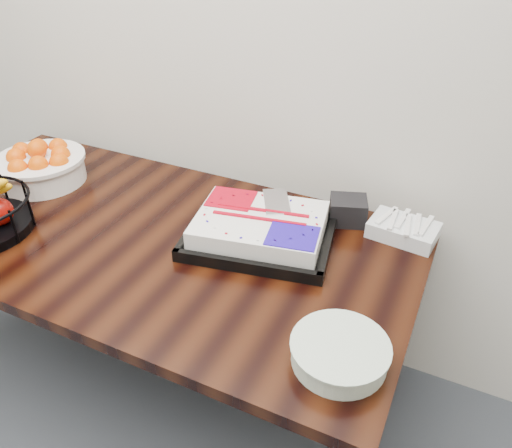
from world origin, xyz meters
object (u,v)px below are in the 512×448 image
at_px(napkin_box, 348,210).
at_px(cake_tray, 260,229).
at_px(table, 146,252).
at_px(plate_stack, 340,353).
at_px(tangerine_bowl, 40,160).

bearing_deg(napkin_box, cake_tray, -134.12).
bearing_deg(cake_tray, table, -162.03).
height_order(plate_stack, napkin_box, napkin_box).
bearing_deg(plate_stack, napkin_box, 105.01).
relative_size(tangerine_bowl, napkin_box, 2.78).
relative_size(cake_tray, plate_stack, 2.17).
height_order(table, napkin_box, napkin_box).
xyz_separation_m(cake_tray, plate_stack, (0.38, -0.37, -0.01)).
relative_size(table, cake_tray, 3.48).
bearing_deg(tangerine_bowl, cake_tray, 0.15).
relative_size(plate_stack, napkin_box, 1.97).
distance_m(table, plate_stack, 0.81).
bearing_deg(plate_stack, table, 161.61).
xyz_separation_m(cake_tray, napkin_box, (0.22, 0.23, 0.00)).
distance_m(tangerine_bowl, plate_stack, 1.36).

